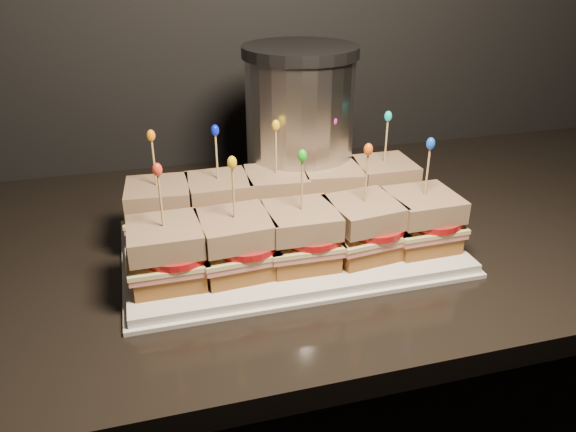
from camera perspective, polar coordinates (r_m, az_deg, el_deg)
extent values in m
cube|color=black|center=(1.30, 15.84, -18.17)|extent=(2.51, 0.66, 0.88)
cube|color=black|center=(1.04, 18.85, 0.25)|extent=(2.55, 0.70, 0.03)
cube|color=white|center=(0.84, 0.00, -2.83)|extent=(0.47, 0.29, 0.02)
cube|color=white|center=(0.84, 0.00, -3.18)|extent=(0.48, 0.30, 0.01)
cube|color=brown|center=(0.86, -12.77, -0.96)|extent=(0.10, 0.10, 0.02)
cube|color=#CA766A|center=(0.86, -12.87, 0.01)|extent=(0.10, 0.10, 0.01)
cube|color=beige|center=(0.85, -12.92, 0.43)|extent=(0.11, 0.10, 0.01)
cylinder|color=#B61416|center=(0.85, -12.13, 0.82)|extent=(0.09, 0.09, 0.01)
cube|color=#4D2511|center=(0.84, -13.10, 2.12)|extent=(0.10, 0.10, 0.03)
cylinder|color=tan|center=(0.83, -13.42, 4.99)|extent=(0.00, 0.00, 0.09)
ellipsoid|color=orange|center=(0.81, -13.75, 7.96)|extent=(0.01, 0.01, 0.02)
cube|color=brown|center=(0.87, -6.89, -0.26)|extent=(0.09, 0.09, 0.02)
cube|color=#CA766A|center=(0.86, -6.95, 0.71)|extent=(0.10, 0.10, 0.01)
cube|color=beige|center=(0.86, -6.97, 1.13)|extent=(0.10, 0.10, 0.01)
cylinder|color=#B61416|center=(0.85, -6.14, 1.52)|extent=(0.09, 0.09, 0.01)
cube|color=#4D2511|center=(0.85, -7.07, 2.81)|extent=(0.09, 0.09, 0.03)
cylinder|color=tan|center=(0.83, -7.24, 5.68)|extent=(0.00, 0.00, 0.09)
ellipsoid|color=#0919DF|center=(0.82, -7.42, 8.63)|extent=(0.01, 0.01, 0.02)
cube|color=brown|center=(0.89, -1.16, 0.42)|extent=(0.10, 0.10, 0.02)
cube|color=#CA766A|center=(0.88, -1.17, 1.38)|extent=(0.11, 0.10, 0.01)
cube|color=beige|center=(0.88, -1.18, 1.80)|extent=(0.11, 0.11, 0.01)
cylinder|color=#B61416|center=(0.87, -0.32, 2.18)|extent=(0.09, 0.09, 0.01)
cube|color=#4D2511|center=(0.87, -1.19, 3.46)|extent=(0.10, 0.10, 0.03)
cylinder|color=tan|center=(0.85, -1.22, 6.29)|extent=(0.00, 0.00, 0.09)
ellipsoid|color=gold|center=(0.83, -1.25, 9.20)|extent=(0.01, 0.01, 0.02)
cube|color=brown|center=(0.91, 4.32, 1.08)|extent=(0.10, 0.10, 0.02)
cube|color=#CA766A|center=(0.90, 4.35, 2.02)|extent=(0.11, 0.11, 0.01)
cube|color=beige|center=(0.90, 4.37, 2.42)|extent=(0.11, 0.11, 0.01)
cylinder|color=#B61416|center=(0.90, 5.24, 2.79)|extent=(0.09, 0.09, 0.01)
cube|color=#4D2511|center=(0.89, 4.43, 4.04)|extent=(0.10, 0.10, 0.03)
cylinder|color=tan|center=(0.87, 4.53, 6.80)|extent=(0.00, 0.00, 0.09)
ellipsoid|color=#D217A3|center=(0.86, 4.64, 9.63)|extent=(0.01, 0.01, 0.02)
cube|color=brown|center=(0.94, 9.48, 1.68)|extent=(0.09, 0.09, 0.02)
cube|color=#CA766A|center=(0.94, 9.55, 2.59)|extent=(0.10, 0.10, 0.01)
cube|color=beige|center=(0.93, 9.58, 2.98)|extent=(0.10, 0.10, 0.01)
cylinder|color=#B61416|center=(0.93, 10.44, 3.34)|extent=(0.09, 0.09, 0.01)
cube|color=#4D2511|center=(0.92, 9.71, 4.55)|extent=(0.09, 0.09, 0.03)
cylinder|color=tan|center=(0.91, 9.92, 7.22)|extent=(0.00, 0.00, 0.09)
ellipsoid|color=#0BCACB|center=(0.89, 10.14, 9.95)|extent=(0.01, 0.01, 0.02)
cube|color=brown|center=(0.75, -12.05, -5.53)|extent=(0.09, 0.09, 0.02)
cube|color=#CA766A|center=(0.74, -12.17, -4.44)|extent=(0.10, 0.09, 0.01)
cube|color=beige|center=(0.73, -12.22, -3.97)|extent=(0.10, 0.10, 0.01)
cylinder|color=#B61416|center=(0.73, -11.30, -3.58)|extent=(0.09, 0.09, 0.01)
cube|color=#4D2511|center=(0.72, -12.43, -2.09)|extent=(0.09, 0.09, 0.03)
cylinder|color=tan|center=(0.70, -12.78, 1.19)|extent=(0.00, 0.00, 0.09)
ellipsoid|color=red|center=(0.68, -13.15, 4.61)|extent=(0.01, 0.01, 0.02)
cube|color=brown|center=(0.75, -5.24, -4.67)|extent=(0.10, 0.10, 0.02)
cube|color=#CA766A|center=(0.74, -5.29, -3.59)|extent=(0.10, 0.10, 0.01)
cube|color=beige|center=(0.74, -5.31, -3.12)|extent=(0.11, 0.10, 0.01)
cylinder|color=#B61416|center=(0.73, -4.33, -2.71)|extent=(0.09, 0.09, 0.01)
cube|color=#4D2511|center=(0.73, -5.40, -1.24)|extent=(0.10, 0.10, 0.03)
cylinder|color=tan|center=(0.71, -5.55, 2.03)|extent=(0.00, 0.00, 0.09)
ellipsoid|color=#EBB012|center=(0.69, -5.71, 5.43)|extent=(0.01, 0.01, 0.02)
cube|color=brown|center=(0.77, 1.34, -3.78)|extent=(0.09, 0.09, 0.02)
cube|color=#CA766A|center=(0.76, 1.35, -2.71)|extent=(0.10, 0.10, 0.01)
cube|color=beige|center=(0.76, 1.36, -2.25)|extent=(0.10, 0.10, 0.01)
cylinder|color=#B61416|center=(0.75, 2.37, -1.84)|extent=(0.09, 0.09, 0.01)
cube|color=#4D2511|center=(0.75, 1.38, -0.40)|extent=(0.09, 0.09, 0.03)
cylinder|color=tan|center=(0.73, 1.42, 2.80)|extent=(0.00, 0.00, 0.09)
ellipsoid|color=green|center=(0.71, 1.46, 6.14)|extent=(0.01, 0.01, 0.02)
cube|color=brown|center=(0.80, 7.53, -2.89)|extent=(0.10, 0.10, 0.02)
cube|color=#CA766A|center=(0.79, 7.60, -1.86)|extent=(0.11, 0.11, 0.01)
cube|color=beige|center=(0.79, 7.63, -1.41)|extent=(0.11, 0.11, 0.01)
cylinder|color=#B61416|center=(0.78, 8.64, -1.00)|extent=(0.09, 0.09, 0.01)
cube|color=#4D2511|center=(0.78, 7.75, 0.39)|extent=(0.10, 0.10, 0.03)
cylinder|color=tan|center=(0.76, 7.95, 3.49)|extent=(0.00, 0.00, 0.09)
ellipsoid|color=#F15A0E|center=(0.74, 8.17, 6.71)|extent=(0.01, 0.01, 0.02)
cube|color=brown|center=(0.83, 13.24, -2.04)|extent=(0.09, 0.09, 0.02)
cube|color=#CA766A|center=(0.83, 13.35, -1.04)|extent=(0.10, 0.10, 0.01)
cube|color=beige|center=(0.82, 13.40, -0.61)|extent=(0.10, 0.10, 0.01)
cylinder|color=#B61416|center=(0.82, 14.39, -0.22)|extent=(0.09, 0.09, 0.01)
cube|color=#4D2511|center=(0.81, 13.60, 1.12)|extent=(0.09, 0.09, 0.03)
cylinder|color=tan|center=(0.79, 13.94, 4.09)|extent=(0.00, 0.00, 0.09)
ellipsoid|color=blue|center=(0.78, 14.29, 7.15)|extent=(0.01, 0.01, 0.02)
cube|color=#262628|center=(0.97, 1.13, 1.79)|extent=(0.22, 0.19, 0.03)
cylinder|color=silver|center=(0.93, 1.20, 8.93)|extent=(0.17, 0.17, 0.23)
cylinder|color=#262628|center=(0.90, 1.28, 16.40)|extent=(0.18, 0.18, 0.02)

